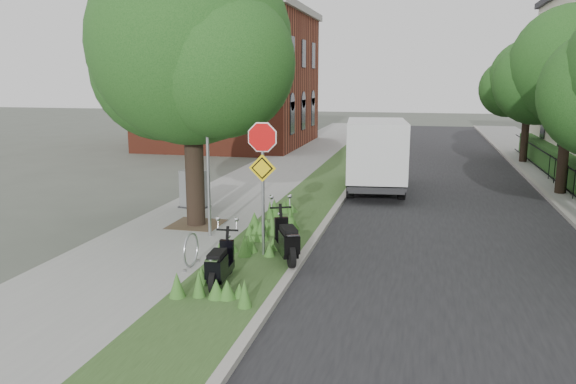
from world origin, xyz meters
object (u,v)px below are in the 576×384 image
(box_truck, at_px, (376,152))
(scooter_near, at_px, (287,244))
(utility_cabinet, at_px, (194,190))
(sign_assembly, at_px, (262,161))
(scooter_far, at_px, (219,268))

(box_truck, bearing_deg, scooter_near, -97.35)
(scooter_near, bearing_deg, utility_cabinet, 132.24)
(sign_assembly, distance_m, utility_cabinet, 5.71)
(sign_assembly, xyz_separation_m, box_truck, (1.84, 8.74, -0.84))
(sign_assembly, height_order, utility_cabinet, sign_assembly)
(sign_assembly, height_order, box_truck, sign_assembly)
(scooter_far, bearing_deg, sign_assembly, 82.30)
(sign_assembly, bearing_deg, box_truck, 78.12)
(utility_cabinet, bearing_deg, sign_assembly, -50.34)
(scooter_far, xyz_separation_m, utility_cabinet, (-3.20, 6.36, 0.20))
(box_truck, bearing_deg, sign_assembly, -101.88)
(scooter_far, bearing_deg, scooter_near, 61.78)
(scooter_far, xyz_separation_m, box_truck, (2.13, 10.89, 1.01))
(scooter_near, distance_m, scooter_far, 2.02)
(scooter_near, height_order, box_truck, box_truck)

